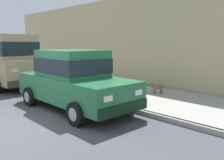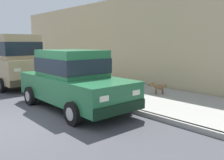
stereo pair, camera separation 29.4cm
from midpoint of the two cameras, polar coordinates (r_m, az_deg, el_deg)
The scene contains 7 objects.
ground_plane at distance 6.87m, azimuth -21.55°, elevation -9.98°, with size 80.00×80.00×0.00m, color #424247.
curb at distance 8.44m, azimuth -0.78°, elevation -5.38°, with size 0.16×64.00×0.14m, color gray.
sidewalk at distance 9.69m, azimuth 7.24°, elevation -3.59°, with size 3.60×64.00×0.14m, color #99968E.
car_green_sedan at distance 7.87m, azimuth -8.23°, elevation 0.27°, with size 2.11×4.64×1.92m.
car_tan_van at distance 13.02m, azimuth -22.76°, elevation 4.85°, with size 2.24×4.95×2.52m.
dog_brown at distance 9.64m, azimuth 11.70°, elevation -1.60°, with size 0.61×0.52×0.49m.
building_facade at distance 13.79m, azimuth 0.27°, elevation 9.21°, with size 0.50×20.00×4.47m, color tan.
Camera 2 is at (-2.10, -6.24, 2.14)m, focal length 38.32 mm.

